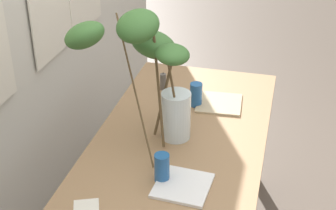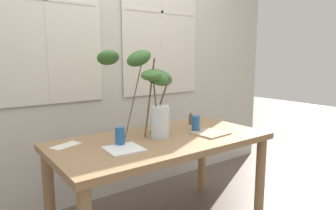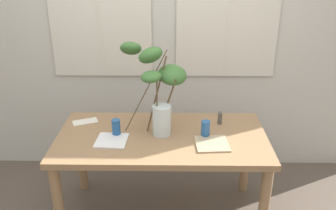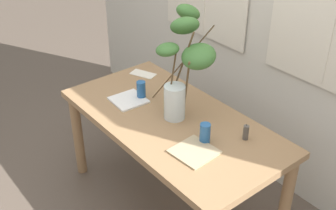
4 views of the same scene
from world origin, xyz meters
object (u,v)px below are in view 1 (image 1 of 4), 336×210
object	(u,v)px
drinking_glass_blue_right	(196,95)
plate_square_left	(183,186)
plate_square_right	(219,103)
drinking_glass_blue_left	(163,168)
pillar_candle	(163,82)
dining_table	(180,155)
vase_with_branches	(151,65)

from	to	relation	value
drinking_glass_blue_right	plate_square_left	xyz separation A→B (m)	(-0.69, -0.09, -0.06)
plate_square_right	drinking_glass_blue_right	bearing A→B (deg)	108.18
plate_square_left	drinking_glass_blue_right	bearing A→B (deg)	7.10
drinking_glass_blue_left	plate_square_right	bearing A→B (deg)	-10.04
plate_square_right	pillar_candle	distance (m)	0.35
pillar_candle	dining_table	bearing A→B (deg)	-155.84
plate_square_left	plate_square_right	bearing A→B (deg)	-2.65
vase_with_branches	drinking_glass_blue_left	bearing A→B (deg)	-156.22
drinking_glass_blue_left	plate_square_left	size ratio (longest dim) A/B	0.57
dining_table	drinking_glass_blue_right	xyz separation A→B (m)	(0.32, -0.01, 0.16)
drinking_glass_blue_right	drinking_glass_blue_left	bearing A→B (deg)	179.55
dining_table	plate_square_right	distance (m)	0.40
plate_square_left	pillar_candle	xyz separation A→B (m)	(0.82, 0.30, 0.04)
drinking_glass_blue_left	drinking_glass_blue_right	size ratio (longest dim) A/B	1.00
dining_table	plate_square_right	bearing A→B (deg)	-19.42
drinking_glass_blue_right	pillar_candle	size ratio (longest dim) A/B	1.19
dining_table	pillar_candle	distance (m)	0.52
vase_with_branches	drinking_glass_blue_left	xyz separation A→B (m)	(-0.30, -0.13, -0.32)
drinking_glass_blue_left	drinking_glass_blue_right	distance (m)	0.67
dining_table	vase_with_branches	world-z (taller)	vase_with_branches
drinking_glass_blue_right	plate_square_left	bearing A→B (deg)	-172.90
vase_with_branches	pillar_candle	xyz separation A→B (m)	(0.49, 0.07, -0.34)
drinking_glass_blue_right	plate_square_left	distance (m)	0.70
drinking_glass_blue_right	pillar_candle	distance (m)	0.25
drinking_glass_blue_left	drinking_glass_blue_right	xyz separation A→B (m)	(0.67, -0.01, -0.00)
dining_table	drinking_glass_blue_right	size ratio (longest dim) A/B	12.42
dining_table	drinking_glass_blue_left	bearing A→B (deg)	-179.41
drinking_glass_blue_left	pillar_candle	size ratio (longest dim) A/B	1.19
drinking_glass_blue_left	plate_square_right	distance (m)	0.72
vase_with_branches	drinking_glass_blue_left	size ratio (longest dim) A/B	5.29
pillar_candle	plate_square_left	bearing A→B (deg)	-159.94
vase_with_branches	drinking_glass_blue_right	bearing A→B (deg)	-21.15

